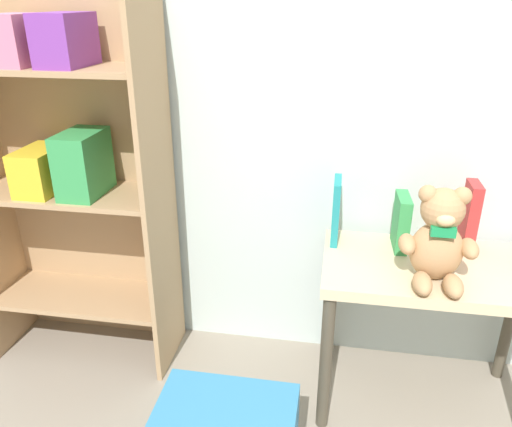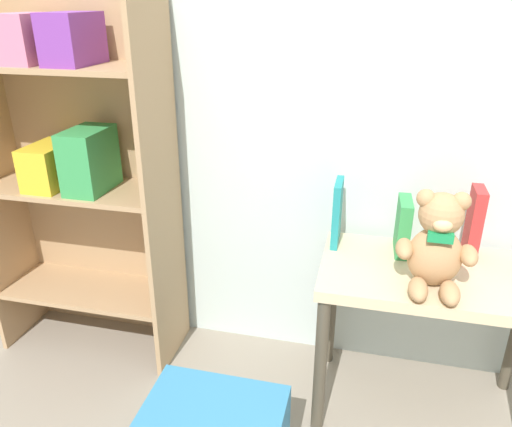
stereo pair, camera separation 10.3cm
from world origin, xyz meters
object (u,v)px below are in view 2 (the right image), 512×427
(teddy_bear, at_px, (437,245))
(book_standing_green, at_px, (403,226))
(display_table, at_px, (433,294))
(bookshelf_side, at_px, (79,162))
(book_standing_red, at_px, (474,223))
(book_standing_teal, at_px, (337,213))

(teddy_bear, xyz_separation_m, book_standing_green, (-0.08, 0.20, -0.04))
(display_table, bearing_deg, bookshelf_side, 174.97)
(bookshelf_side, height_order, book_standing_red, bookshelf_side)
(bookshelf_side, distance_m, teddy_bear, 1.27)
(book_standing_teal, bearing_deg, display_table, -20.80)
(display_table, xyz_separation_m, book_standing_teal, (-0.32, 0.12, 0.19))
(book_standing_red, bearing_deg, display_table, -130.22)
(bookshelf_side, bearing_deg, display_table, -5.03)
(book_standing_red, bearing_deg, book_standing_green, -174.85)
(book_standing_teal, bearing_deg, bookshelf_side, -179.20)
(teddy_bear, xyz_separation_m, book_standing_teal, (-0.30, 0.21, -0.02))
(book_standing_green, xyz_separation_m, book_standing_red, (0.22, 0.02, 0.03))
(display_table, height_order, teddy_bear, teddy_bear)
(book_standing_teal, bearing_deg, book_standing_green, -3.98)
(bookshelf_side, height_order, book_standing_teal, bookshelf_side)
(teddy_bear, xyz_separation_m, book_standing_red, (0.13, 0.22, -0.02))
(bookshelf_side, bearing_deg, book_standing_red, 0.67)
(display_table, bearing_deg, book_standing_red, 49.84)
(bookshelf_side, distance_m, book_standing_green, 1.17)
(bookshelf_side, xyz_separation_m, display_table, (1.27, -0.11, -0.30))
(display_table, xyz_separation_m, book_standing_red, (0.11, 0.13, 0.20))
(display_table, bearing_deg, teddy_bear, -105.67)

